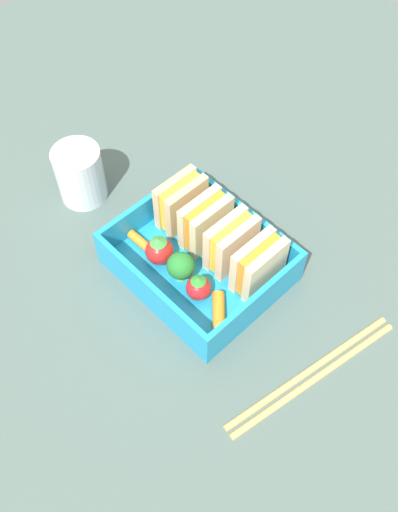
# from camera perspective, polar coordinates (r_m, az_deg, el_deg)

# --- Properties ---
(ground_plane) EXTENTS (1.20, 1.20, 0.02)m
(ground_plane) POSITION_cam_1_polar(r_m,az_deg,el_deg) (0.65, -0.00, -1.84)
(ground_plane) COLOR #4B5F5A
(bento_tray) EXTENTS (0.18, 0.15, 0.01)m
(bento_tray) POSITION_cam_1_polar(r_m,az_deg,el_deg) (0.64, -0.00, -1.06)
(bento_tray) COLOR #1E94CB
(bento_tray) RESTS_ON ground_plane
(bento_rim) EXTENTS (0.18, 0.15, 0.04)m
(bento_rim) POSITION_cam_1_polar(r_m,az_deg,el_deg) (0.62, -0.00, 0.22)
(bento_rim) COLOR #1E94CB
(bento_rim) RESTS_ON bento_tray
(sandwich_left) EXTENTS (0.03, 0.06, 0.06)m
(sandwich_left) POSITION_cam_1_polar(r_m,az_deg,el_deg) (0.65, -1.80, 5.39)
(sandwich_left) COLOR #E1B980
(sandwich_left) RESTS_ON bento_tray
(sandwich_center_left) EXTENTS (0.03, 0.06, 0.06)m
(sandwich_center_left) POSITION_cam_1_polar(r_m,az_deg,el_deg) (0.63, 0.66, 3.40)
(sandwich_center_left) COLOR beige
(sandwich_center_left) RESTS_ON bento_tray
(sandwich_center) EXTENTS (0.03, 0.06, 0.06)m
(sandwich_center) POSITION_cam_1_polar(r_m,az_deg,el_deg) (0.61, 3.25, 1.28)
(sandwich_center) COLOR beige
(sandwich_center) RESTS_ON bento_tray
(sandwich_center_right) EXTENTS (0.03, 0.06, 0.06)m
(sandwich_center_right) POSITION_cam_1_polar(r_m,az_deg,el_deg) (0.60, 5.97, -0.94)
(sandwich_center_right) COLOR beige
(sandwich_center_right) RESTS_ON bento_tray
(carrot_stick_left) EXTENTS (0.04, 0.01, 0.01)m
(carrot_stick_left) POSITION_cam_1_polar(r_m,az_deg,el_deg) (0.65, -5.82, 1.38)
(carrot_stick_left) COLOR orange
(carrot_stick_left) RESTS_ON bento_tray
(strawberry_far_left) EXTENTS (0.03, 0.03, 0.04)m
(strawberry_far_left) POSITION_cam_1_polar(r_m,az_deg,el_deg) (0.63, -4.00, 0.57)
(strawberry_far_left) COLOR red
(strawberry_far_left) RESTS_ON bento_tray
(broccoli_floret) EXTENTS (0.03, 0.03, 0.04)m
(broccoli_floret) POSITION_cam_1_polar(r_m,az_deg,el_deg) (0.61, -1.92, -0.97)
(broccoli_floret) COLOR #80D166
(broccoli_floret) RESTS_ON bento_tray
(strawberry_left) EXTENTS (0.03, 0.03, 0.03)m
(strawberry_left) POSITION_cam_1_polar(r_m,az_deg,el_deg) (0.60, -0.06, -3.15)
(strawberry_left) COLOR red
(strawberry_left) RESTS_ON bento_tray
(carrot_stick_far_left) EXTENTS (0.04, 0.04, 0.01)m
(carrot_stick_far_left) POSITION_cam_1_polar(r_m,az_deg,el_deg) (0.60, 1.98, -5.57)
(carrot_stick_far_left) COLOR orange
(carrot_stick_far_left) RESTS_ON bento_tray
(chopstick_pair) EXTENTS (0.05, 0.21, 0.01)m
(chopstick_pair) POSITION_cam_1_polar(r_m,az_deg,el_deg) (0.59, 11.27, -11.47)
(chopstick_pair) COLOR tan
(chopstick_pair) RESTS_ON ground_plane
(drinking_glass) EXTENTS (0.06, 0.06, 0.07)m
(drinking_glass) POSITION_cam_1_polar(r_m,az_deg,el_deg) (0.70, -11.81, 8.00)
(drinking_glass) COLOR white
(drinking_glass) RESTS_ON ground_plane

